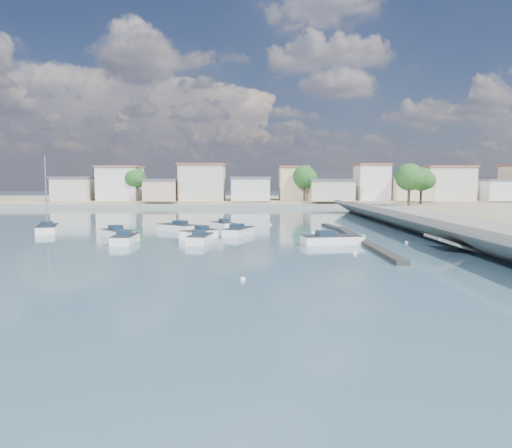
{
  "coord_description": "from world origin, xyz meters",
  "views": [
    {
      "loc": [
        -3.55,
        -37.31,
        5.93
      ],
      "look_at": [
        -3.19,
        14.5,
        1.4
      ],
      "focal_mm": 35.0,
      "sensor_mm": 36.0,
      "label": 1
    }
  ],
  "objects": [
    {
      "name": "breakwater",
      "position": [
        6.9,
        12.69,
        0.17
      ],
      "size": [
        2.0,
        31.02,
        0.35
      ],
      "color": "black",
      "rests_on": "ground"
    },
    {
      "name": "motorboat_h",
      "position": [
        4.11,
        8.96,
        0.38
      ],
      "size": [
        6.23,
        3.14,
        1.48
      ],
      "color": "white",
      "rests_on": "ground"
    },
    {
      "name": "motorboat_a",
      "position": [
        -8.49,
        9.86,
        0.38
      ],
      "size": [
        2.29,
        4.95,
        1.48
      ],
      "color": "white",
      "rests_on": "ground"
    },
    {
      "name": "motorboat_c",
      "position": [
        -12.6,
        21.05,
        0.38
      ],
      "size": [
        5.06,
        4.46,
        1.48
      ],
      "color": "white",
      "rests_on": "ground"
    },
    {
      "name": "sailboat",
      "position": [
        -27.19,
        19.98,
        0.41
      ],
      "size": [
        3.67,
        6.58,
        9.0
      ],
      "color": "white",
      "rests_on": "ground"
    },
    {
      "name": "motorboat_g",
      "position": [
        -17.4,
        14.07,
        0.38
      ],
      "size": [
        4.34,
        4.67,
        1.48
      ],
      "color": "white",
      "rests_on": "ground"
    },
    {
      "name": "motorboat_e",
      "position": [
        -15.59,
        9.76,
        0.38
      ],
      "size": [
        1.88,
        5.12,
        1.48
      ],
      "color": "white",
      "rests_on": "ground"
    },
    {
      "name": "motorboat_d",
      "position": [
        -9.26,
        13.81,
        0.38
      ],
      "size": [
        3.95,
        3.99,
        1.48
      ],
      "color": "white",
      "rests_on": "ground"
    },
    {
      "name": "motorboat_f",
      "position": [
        -7.36,
        23.94,
        0.38
      ],
      "size": [
        3.18,
        3.85,
        1.48
      ],
      "color": "white",
      "rests_on": "ground"
    },
    {
      "name": "mooring_buoys",
      "position": [
        1.29,
        12.75,
        0.05
      ],
      "size": [
        17.4,
        37.02,
        0.34
      ],
      "color": "white",
      "rests_on": "ground"
    },
    {
      "name": "motorboat_b",
      "position": [
        -4.98,
        16.82,
        0.38
      ],
      "size": [
        3.51,
        5.31,
        1.48
      ],
      "color": "white",
      "rests_on": "ground"
    },
    {
      "name": "seawall_walkway",
      "position": [
        18.5,
        13.0,
        0.9
      ],
      "size": [
        5.0,
        90.0,
        1.8
      ],
      "primitive_type": "cube",
      "color": "slate",
      "rests_on": "ground"
    },
    {
      "name": "far_shore_quay",
      "position": [
        0.0,
        71.0,
        0.4
      ],
      "size": [
        160.0,
        2.5,
        0.8
      ],
      "primitive_type": "cube",
      "color": "slate",
      "rests_on": "ground"
    },
    {
      "name": "far_shore_land",
      "position": [
        0.0,
        92.0,
        0.7
      ],
      "size": [
        160.0,
        40.0,
        1.4
      ],
      "primitive_type": "cube",
      "color": "gray",
      "rests_on": "ground"
    },
    {
      "name": "far_town",
      "position": [
        10.71,
        76.92,
        4.93
      ],
      "size": [
        113.01,
        12.8,
        8.35
      ],
      "color": "beige",
      "rests_on": "far_shore_land"
    },
    {
      "name": "shore_trees",
      "position": [
        8.34,
        68.11,
        6.22
      ],
      "size": [
        74.56,
        38.32,
        7.92
      ],
      "color": "#38281E",
      "rests_on": "ground"
    },
    {
      "name": "ground",
      "position": [
        0.0,
        40.0,
        0.0
      ],
      "size": [
        400.0,
        400.0,
        0.0
      ],
      "primitive_type": "plane",
      "color": "#2E485D",
      "rests_on": "ground"
    }
  ]
}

